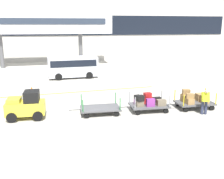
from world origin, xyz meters
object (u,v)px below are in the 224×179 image
baggage_cart_tail (194,100)px  safety_cone_near (32,90)px  baggage_handler (205,100)px  baggage_cart_lead (100,108)px  shuttle_van (73,66)px  baggage_tug (26,106)px  baggage_cart_middle (148,103)px

baggage_cart_tail → safety_cone_near: size_ratio=5.49×
baggage_handler → baggage_cart_lead: bearing=166.6°
baggage_cart_lead → baggage_cart_tail: bearing=-1.6°
baggage_cart_lead → shuttle_van: shuttle_van is taller
baggage_handler → baggage_tug: bearing=171.3°
baggage_cart_tail → shuttle_van: 13.33m
baggage_cart_middle → baggage_cart_lead: bearing=178.4°
safety_cone_near → baggage_cart_tail: bearing=-30.2°
baggage_cart_lead → baggage_tug: bearing=178.2°
baggage_cart_tail → shuttle_van: shuttle_van is taller
baggage_tug → baggage_handler: baggage_tug is taller
baggage_tug → baggage_cart_middle: (7.12, -0.22, -0.22)m
baggage_cart_middle → shuttle_van: bearing=108.4°
baggage_tug → baggage_cart_middle: 7.13m
baggage_cart_middle → shuttle_van: shuttle_van is taller
baggage_cart_middle → baggage_cart_tail: baggage_cart_tail is taller
baggage_cart_tail → baggage_handler: (-0.00, -1.24, 0.31)m
baggage_cart_middle → baggage_handler: 3.28m
baggage_tug → safety_cone_near: baggage_tug is taller
baggage_tug → baggage_cart_lead: bearing=-1.8°
baggage_cart_lead → baggage_cart_middle: bearing=-1.6°
baggage_tug → baggage_handler: 10.22m
baggage_handler → shuttle_van: 14.40m
baggage_tug → shuttle_van: 11.65m
shuttle_van → baggage_cart_middle: bearing=-71.6°
baggage_handler → safety_cone_near: (-10.31, 7.25, -0.59)m
baggage_cart_tail → safety_cone_near: (-10.31, 6.01, -0.28)m
baggage_tug → shuttle_van: bearing=73.4°
baggage_cart_lead → shuttle_van: bearing=94.2°
baggage_cart_lead → baggage_cart_tail: size_ratio=1.00×
safety_cone_near → baggage_cart_lead: bearing=-53.2°
shuttle_van → safety_cone_near: 6.57m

